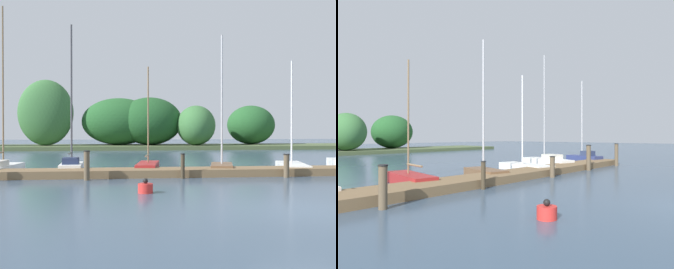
% 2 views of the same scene
% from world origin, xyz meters
% --- Properties ---
extents(dock_pier, '(23.51, 1.80, 0.35)m').
position_xyz_m(dock_pier, '(0.00, 8.97, 0.17)').
color(dock_pier, brown).
rests_on(dock_pier, ground).
extents(sailboat_2, '(1.47, 3.63, 5.39)m').
position_xyz_m(sailboat_2, '(-3.52, 11.08, 0.28)').
color(sailboat_2, maroon).
rests_on(sailboat_2, ground).
extents(sailboat_3, '(1.63, 2.94, 6.92)m').
position_xyz_m(sailboat_3, '(0.14, 10.24, 0.36)').
color(sailboat_3, brown).
rests_on(sailboat_3, ground).
extents(sailboat_4, '(2.02, 4.23, 5.79)m').
position_xyz_m(sailboat_4, '(4.04, 10.84, 0.26)').
color(sailboat_4, white).
rests_on(sailboat_4, ground).
extents(sailboat_5, '(2.15, 4.44, 7.78)m').
position_xyz_m(sailboat_5, '(7.31, 11.42, 0.34)').
color(sailboat_5, white).
rests_on(sailboat_5, ground).
extents(sailboat_6, '(1.58, 3.05, 6.37)m').
position_xyz_m(sailboat_6, '(11.10, 10.55, 0.41)').
color(sailboat_6, navy).
rests_on(sailboat_6, ground).
extents(mooring_piling_1, '(0.28, 0.28, 1.28)m').
position_xyz_m(mooring_piling_1, '(-6.38, 7.65, 0.64)').
color(mooring_piling_1, brown).
rests_on(mooring_piling_1, ground).
extents(mooring_piling_2, '(0.20, 0.20, 1.11)m').
position_xyz_m(mooring_piling_2, '(-2.19, 7.88, 0.56)').
color(mooring_piling_2, '#3D3323').
rests_on(mooring_piling_2, ground).
extents(mooring_piling_3, '(0.29, 0.29, 1.07)m').
position_xyz_m(mooring_piling_3, '(2.55, 7.79, 0.54)').
color(mooring_piling_3, brown).
rests_on(mooring_piling_3, ground).
extents(mooring_piling_4, '(0.30, 0.30, 1.55)m').
position_xyz_m(mooring_piling_4, '(6.65, 7.87, 0.78)').
color(mooring_piling_4, brown).
rests_on(mooring_piling_4, ground).
extents(mooring_piling_5, '(0.28, 0.28, 1.56)m').
position_xyz_m(mooring_piling_5, '(10.47, 7.70, 0.79)').
color(mooring_piling_5, brown).
rests_on(mooring_piling_5, ground).
extents(channel_buoy_0, '(0.52, 0.52, 0.51)m').
position_xyz_m(channel_buoy_0, '(-4.12, 3.58, 0.18)').
color(channel_buoy_0, red).
rests_on(channel_buoy_0, ground).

